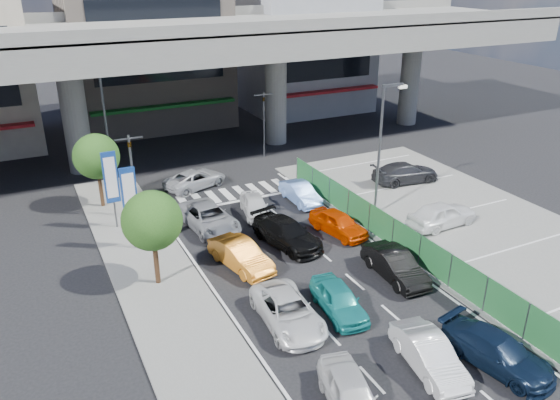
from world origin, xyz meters
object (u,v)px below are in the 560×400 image
signboard_far (111,180)px  parked_sedan_dgrey (405,173)px  street_lamp_right (383,140)px  van_white_back_left (351,395)px  traffic_light_left (131,156)px  taxi_teal_mid (339,300)px  traffic_cone (361,216)px  signboard_near (130,197)px  crossing_wagon_silver (195,179)px  traffic_light_right (264,108)px  taxi_orange_right (338,223)px  tree_far (96,157)px  parked_sedan_white (442,214)px  sedan_white_mid_left (288,311)px  tree_near (152,221)px  minivan_navy_back (497,351)px  wagon_silver_front_left (209,218)px  sedan_black_mid (287,233)px  hatch_white_back_mid (429,355)px  hatch_black_mid_right (395,265)px  street_lamp_left (108,118)px  kei_truck_front_right (300,193)px  taxi_orange_left (241,255)px

signboard_far → parked_sedan_dgrey: 19.80m
street_lamp_right → van_white_back_left: size_ratio=2.06×
traffic_light_left → taxi_teal_mid: traffic_light_left is taller
traffic_cone → traffic_light_left: bearing=151.0°
signboard_near → crossing_wagon_silver: bearing=51.2°
traffic_light_right → taxi_orange_right: 14.71m
taxi_orange_right → parked_sedan_dgrey: 9.60m
tree_far → traffic_cone: tree_far is taller
parked_sedan_white → sedan_white_mid_left: bearing=106.3°
traffic_light_right → signboard_near: 16.83m
signboard_near → tree_near: 4.01m
minivan_navy_back → signboard_near: bearing=111.9°
taxi_orange_right → wagon_silver_front_left: wagon_silver_front_left is taller
sedan_black_mid → tree_far: bearing=119.0°
hatch_white_back_mid → taxi_orange_right: taxi_orange_right is taller
street_lamp_right → parked_sedan_white: bearing=-53.4°
sedan_white_mid_left → hatch_black_mid_right: hatch_black_mid_right is taller
sedan_black_mid → crossing_wagon_silver: (-1.87, 10.21, -0.07)m
parked_sedan_white → hatch_black_mid_right: bearing=116.3°
traffic_light_right → traffic_light_left: bearing=-149.1°
street_lamp_left → kei_truck_front_right: (10.12, -8.29, -4.14)m
minivan_navy_back → crossing_wagon_silver: minivan_navy_back is taller
tree_far → sedan_white_mid_left: 17.02m
sedan_white_mid_left → traffic_light_right: bearing=71.8°
tree_near → traffic_cone: 13.02m
taxi_orange_left → hatch_black_mid_right: bearing=-45.6°
sedan_black_mid → crossing_wagon_silver: size_ratio=1.07×
sedan_white_mid_left → kei_truck_front_right: 13.07m
taxi_teal_mid → crossing_wagon_silver: taxi_teal_mid is taller
sedan_white_mid_left → street_lamp_right: bearing=40.9°
signboard_far → kei_truck_front_right: signboard_far is taller
tree_near → traffic_cone: tree_near is taller
tree_far → taxi_teal_mid: tree_far is taller
street_lamp_right → signboard_near: 14.61m
signboard_far → crossing_wagon_silver: 7.78m
street_lamp_left → hatch_black_mid_right: 21.37m
taxi_teal_mid → kei_truck_front_right: (4.23, 11.47, -0.02)m
sedan_white_mid_left → signboard_far: bearing=114.7°
crossing_wagon_silver → parked_sedan_white: 16.43m
signboard_far → hatch_white_back_mid: 19.42m
tree_near → taxi_orange_right: size_ratio=1.24×
sedan_white_mid_left → crossing_wagon_silver: 16.72m
parked_sedan_white → parked_sedan_dgrey: parked_sedan_white is taller
taxi_orange_right → taxi_orange_left: bearing=177.7°
traffic_light_left → kei_truck_front_right: size_ratio=1.37×
street_lamp_left → taxi_orange_right: 17.04m
minivan_navy_back → traffic_cone: bearing=67.1°
traffic_light_left → tree_far: bearing=122.6°
traffic_cone → street_lamp_right: bearing=19.4°
traffic_light_right → parked_sedan_dgrey: 11.98m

